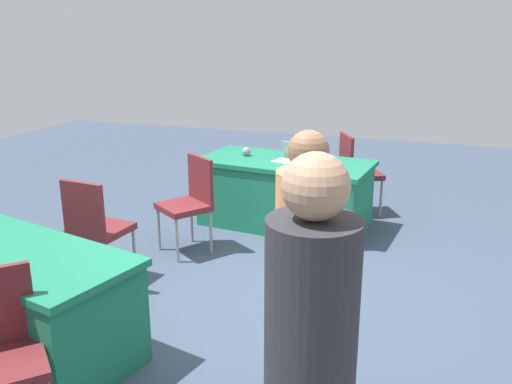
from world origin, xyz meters
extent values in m
plane|color=#3D4C60|center=(0.00, 0.00, 0.00)|extent=(14.40, 14.40, 0.00)
cube|color=#1E7A56|center=(0.41, -1.83, 0.73)|extent=(1.97, 1.10, 0.05)
cube|color=#1E7A56|center=(0.41, -1.83, 0.35)|extent=(1.89, 1.05, 0.71)
cube|color=#1E7A56|center=(1.44, 1.20, 0.73)|extent=(1.93, 1.18, 0.05)
cube|color=#1E7A56|center=(1.44, 1.20, 0.35)|extent=(1.86, 1.13, 0.71)
cylinder|color=#9E9993|center=(-0.41, -2.78, 0.23)|extent=(0.03, 0.03, 0.46)
cylinder|color=#9E9993|center=(-0.59, -2.45, 0.23)|extent=(0.03, 0.03, 0.46)
cylinder|color=#9E9993|center=(-0.07, -2.60, 0.23)|extent=(0.03, 0.03, 0.46)
cylinder|color=#9E9993|center=(-0.25, -2.27, 0.23)|extent=(0.03, 0.03, 0.46)
cube|color=maroon|center=(-0.33, -2.53, 0.49)|extent=(0.60, 0.60, 0.06)
cube|color=maroon|center=(-0.16, -2.43, 0.74)|extent=(0.23, 0.39, 0.45)
cylinder|color=#9E9993|center=(1.69, -0.13, 0.23)|extent=(0.03, 0.03, 0.45)
cylinder|color=#9E9993|center=(1.31, -0.09, 0.23)|extent=(0.03, 0.03, 0.45)
cylinder|color=#9E9993|center=(1.73, 0.25, 0.23)|extent=(0.03, 0.03, 0.45)
cylinder|color=#9E9993|center=(1.35, 0.29, 0.23)|extent=(0.03, 0.03, 0.45)
cube|color=maroon|center=(1.52, 0.08, 0.48)|extent=(0.48, 0.48, 0.06)
cube|color=maroon|center=(1.54, 0.28, 0.74)|extent=(0.42, 0.08, 0.45)
cylinder|color=#9E9993|center=(1.09, -0.48, 0.22)|extent=(0.03, 0.03, 0.44)
cylinder|color=#9E9993|center=(1.40, -0.70, 0.22)|extent=(0.03, 0.03, 0.44)
cylinder|color=#9E9993|center=(0.87, -0.80, 0.22)|extent=(0.03, 0.03, 0.44)
cylinder|color=#9E9993|center=(1.19, -1.01, 0.22)|extent=(0.03, 0.03, 0.44)
cube|color=maroon|center=(1.14, -0.75, 0.47)|extent=(0.61, 0.61, 0.06)
cube|color=maroon|center=(1.02, -0.91, 0.73)|extent=(0.37, 0.27, 0.45)
cylinder|color=#9E9993|center=(0.87, 1.69, 0.22)|extent=(0.03, 0.03, 0.44)
cube|color=maroon|center=(0.86, 1.96, 0.47)|extent=(0.62, 0.62, 0.06)
cylinder|color=#333338|center=(-0.84, 2.16, 1.21)|extent=(0.41, 0.41, 0.69)
sphere|color=tan|center=(-0.84, 2.16, 1.67)|extent=(0.24, 0.24, 0.24)
cube|color=#26262D|center=(-0.57, 1.14, 0.41)|extent=(0.32, 0.26, 0.81)
cylinder|color=#F49E60|center=(-0.57, 1.14, 1.13)|extent=(0.43, 0.43, 0.64)
sphere|color=#936B4C|center=(-0.57, 1.14, 1.56)|extent=(0.22, 0.22, 0.22)
cube|color=silver|center=(0.36, -1.74, 0.76)|extent=(0.37, 0.30, 0.02)
cube|color=#B7B7BC|center=(0.32, -1.88, 0.87)|extent=(0.32, 0.16, 0.19)
sphere|color=gray|center=(0.90, -1.90, 0.81)|extent=(0.10, 0.10, 0.10)
cube|color=red|center=(0.08, -1.70, 0.76)|extent=(0.17, 0.13, 0.01)
camera|label=1|loc=(-1.23, 3.88, 2.19)|focal=38.62mm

